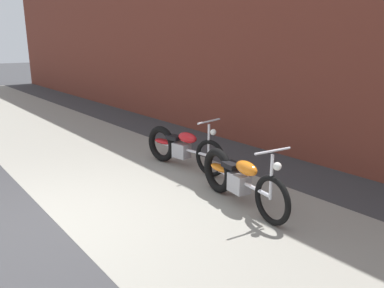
% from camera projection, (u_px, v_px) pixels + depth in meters
% --- Properties ---
extents(ground_plane, '(80.00, 80.00, 0.00)m').
position_uv_depth(ground_plane, '(56.00, 223.00, 5.18)').
color(ground_plane, '#38383A').
extents(sidewalk_slab, '(36.00, 3.50, 0.01)m').
position_uv_depth(sidewalk_slab, '(163.00, 192.00, 6.23)').
color(sidewalk_slab, gray).
rests_on(sidewalk_slab, ground).
extents(brick_building_wall, '(36.00, 0.50, 5.86)m').
position_uv_depth(brick_building_wall, '(306.00, 11.00, 7.52)').
color(brick_building_wall, brown).
rests_on(brick_building_wall, ground).
extents(motorcycle_red, '(2.00, 0.59, 1.03)m').
position_uv_depth(motorcycle_red, '(179.00, 147.00, 7.40)').
color(motorcycle_red, black).
rests_on(motorcycle_red, ground).
extents(motorcycle_orange, '(2.00, 0.65, 1.03)m').
position_uv_depth(motorcycle_orange, '(236.00, 178.00, 5.73)').
color(motorcycle_orange, black).
rests_on(motorcycle_orange, ground).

